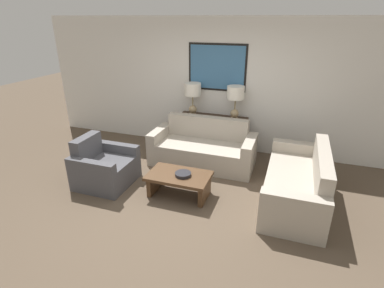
% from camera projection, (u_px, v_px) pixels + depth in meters
% --- Properties ---
extents(ground_plane, '(20.00, 20.00, 0.00)m').
position_uv_depth(ground_plane, '(174.00, 205.00, 4.53)').
color(ground_plane, brown).
extents(back_wall, '(7.78, 0.12, 2.65)m').
position_uv_depth(back_wall, '(217.00, 85.00, 6.11)').
color(back_wall, silver).
rests_on(back_wall, ground_plane).
extents(console_table, '(1.40, 0.36, 0.75)m').
position_uv_depth(console_table, '(213.00, 133.00, 6.26)').
color(console_table, '#332319').
rests_on(console_table, ground_plane).
extents(table_lamp_left, '(0.34, 0.34, 0.65)m').
position_uv_depth(table_lamp_left, '(193.00, 92.00, 6.07)').
color(table_lamp_left, tan).
rests_on(table_lamp_left, console_table).
extents(table_lamp_right, '(0.34, 0.34, 0.65)m').
position_uv_depth(table_lamp_right, '(236.00, 96.00, 5.80)').
color(table_lamp_right, tan).
rests_on(table_lamp_right, console_table).
extents(couch_by_back_wall, '(1.94, 0.85, 0.85)m').
position_uv_depth(couch_by_back_wall, '(203.00, 149.00, 5.71)').
color(couch_by_back_wall, '#ADA393').
rests_on(couch_by_back_wall, ground_plane).
extents(couch_by_side, '(0.85, 1.94, 0.85)m').
position_uv_depth(couch_by_side, '(298.00, 184.00, 4.52)').
color(couch_by_side, '#ADA393').
rests_on(couch_by_side, ground_plane).
extents(coffee_table, '(0.97, 0.59, 0.37)m').
position_uv_depth(coffee_table, '(179.00, 180.00, 4.68)').
color(coffee_table, '#4C331E').
rests_on(coffee_table, ground_plane).
extents(decorative_bowl, '(0.25, 0.25, 0.05)m').
position_uv_depth(decorative_bowl, '(183.00, 174.00, 4.60)').
color(decorative_bowl, '#232328').
rests_on(decorative_bowl, coffee_table).
extents(armchair_near_back_wall, '(0.85, 0.88, 0.81)m').
position_uv_depth(armchair_near_back_wall, '(104.00, 168.00, 5.04)').
color(armchair_near_back_wall, '#4C4C51').
rests_on(armchair_near_back_wall, ground_plane).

